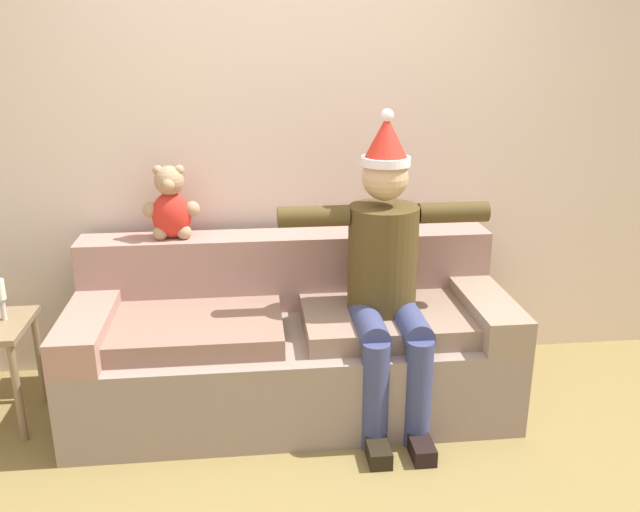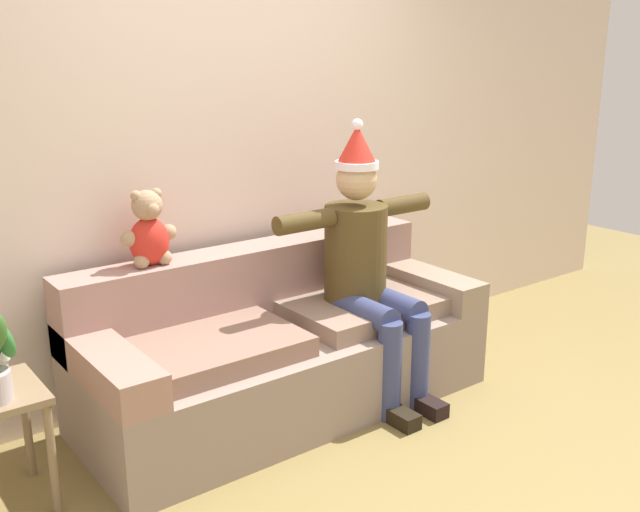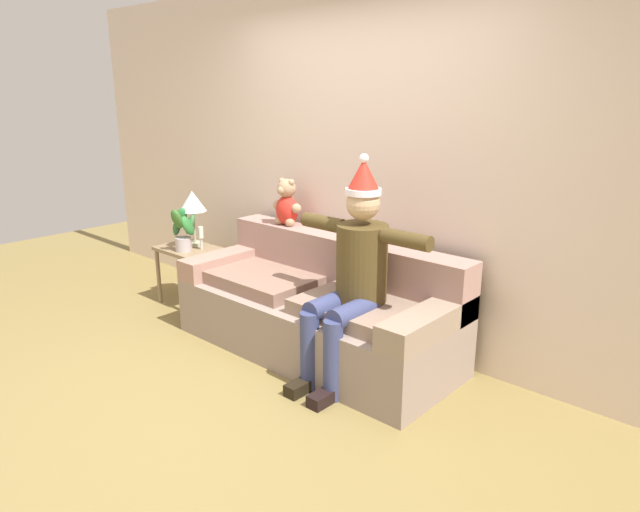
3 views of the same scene
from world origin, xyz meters
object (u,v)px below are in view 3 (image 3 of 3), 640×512
Objects in this scene: candle_tall at (175,229)px; candle_short at (201,235)px; table_lamp at (193,204)px; person_seated at (353,271)px; side_table at (189,257)px; couch at (319,309)px; teddy_bear at (287,204)px; potted_plant at (183,229)px.

candle_tall is 1.15× the size of candle_short.
table_lamp reaches higher than candle_short.
side_table is at bearing 177.04° from person_seated.
table_lamp is (-1.53, 0.02, 0.59)m from couch.
teddy_bear reaches higher than candle_short.
person_seated is at bearing -4.45° from candle_short.
table_lamp is at bearing 179.24° from couch.
person_seated is at bearing -0.47° from potted_plant.
couch is at bearing 2.82° from candle_tall.
candle_short is at bearing 56.92° from potted_plant.
couch is at bearing 2.35° from side_table.
potted_plant is at bearing 179.53° from person_seated.
side_table is (-1.52, -0.06, 0.11)m from couch.
table_lamp reaches higher than candle_tall.
side_table is (-1.97, 0.10, -0.32)m from person_seated.
couch is 1.52m from potted_plant.
table_lamp is 0.30m from candle_short.
teddy_bear reaches higher than potted_plant.
side_table is at bearing 127.30° from potted_plant.
couch is 1.42m from candle_short.
candle_tall reaches higher than candle_short.
teddy_bear is 1.00m from potted_plant.
potted_plant is 1.93× the size of candle_short.
teddy_bear is at bearing 155.96° from couch.
teddy_bear is 1.14m from side_table.
couch is 0.93m from teddy_bear.
table_lamp reaches higher than potted_plant.
couch reaches higher than candle_tall.
person_seated is 2.85× the size of side_table.
table_lamp is at bearing -165.55° from teddy_bear.
candle_short is (-1.38, -0.02, 0.33)m from couch.
person_seated is at bearing -20.16° from couch.
candle_short is at bearing 15.17° from side_table.
teddy_bear is at bearing 19.20° from side_table.
couch is at bearing -24.04° from teddy_bear.
potted_plant is 0.16m from candle_short.
couch is 1.64m from table_lamp.
side_table is 0.27m from candle_short.
candle_tall is at bearing -162.30° from teddy_bear.
person_seated is 1.83m from candle_short.
table_lamp is 0.26m from potted_plant.
teddy_bear is at bearing 17.70° from candle_tall.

